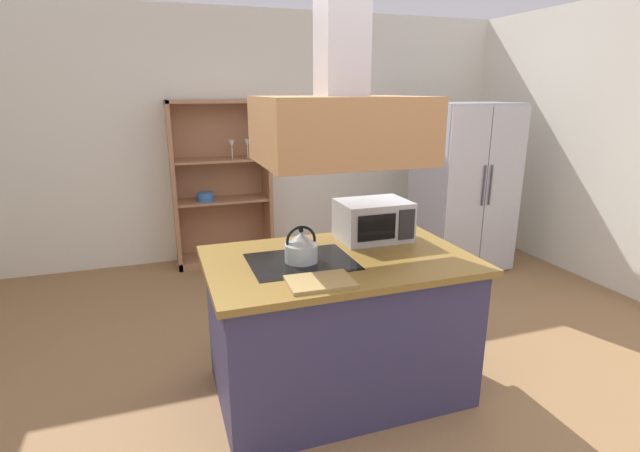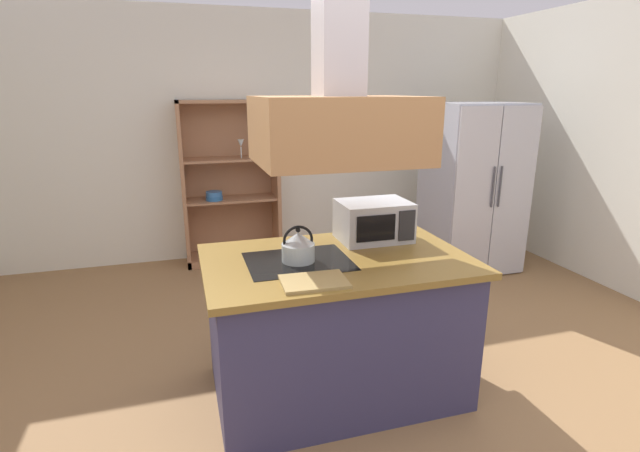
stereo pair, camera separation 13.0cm
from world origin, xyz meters
name	(u,v)px [view 2 (the right image)]	position (x,y,z in m)	size (l,w,h in m)	color
ground_plane	(361,393)	(0.00, 0.00, 0.00)	(7.80, 7.80, 0.00)	olive
wall_back	(268,137)	(0.00, 3.00, 1.35)	(6.00, 0.12, 2.70)	white
kitchen_island	(336,325)	(-0.14, 0.09, 0.45)	(1.57, 1.00, 0.90)	#363458
range_hood	(338,109)	(-0.14, 0.09, 1.76)	(0.90, 0.70, 1.23)	#AE7A48
refrigerator	(473,188)	(1.94, 1.81, 0.87)	(0.90, 0.77, 1.74)	#B1B5C4
dish_cabinet	(230,192)	(-0.47, 2.78, 0.78)	(1.04, 0.40, 1.76)	#A5734F
kettle	(298,247)	(-0.37, 0.09, 0.99)	(0.19, 0.19, 0.21)	#B6C4C4
cutting_board	(314,282)	(-0.38, -0.24, 0.91)	(0.34, 0.24, 0.02)	#A3864C
microwave	(374,221)	(0.21, 0.37, 1.03)	(0.46, 0.35, 0.26)	#B7BABF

